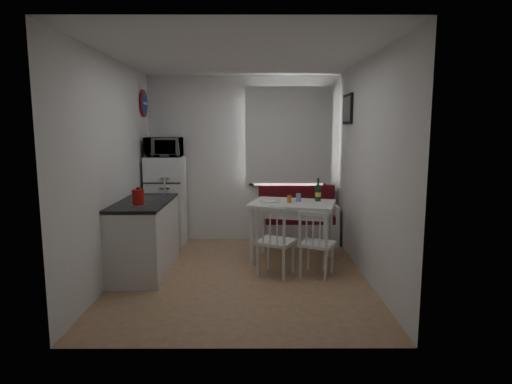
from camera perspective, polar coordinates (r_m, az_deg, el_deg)
floor at (r=5.32m, az=-2.02°, el=-11.08°), size 3.00×3.50×0.02m
ceiling at (r=5.08m, az=-2.18°, el=17.74°), size 3.00×3.50×0.02m
wall_back at (r=6.78m, az=-1.60°, el=4.40°), size 3.00×0.02×2.60m
wall_front at (r=3.30m, az=-3.11°, el=0.10°), size 3.00×0.02×2.60m
wall_left at (r=5.31m, az=-18.53°, el=2.84°), size 0.02×3.50×2.60m
wall_right at (r=5.21m, az=14.65°, el=2.90°), size 0.02×3.50×2.60m
window at (r=6.76m, az=4.37°, el=7.12°), size 1.22×0.06×1.47m
curtain at (r=6.69m, az=4.42°, el=7.54°), size 1.35×0.02×1.50m
kitchen_counter at (r=5.51m, az=-14.63°, el=-5.73°), size 0.62×1.32×1.16m
wall_sign at (r=6.68m, az=-14.67°, el=11.37°), size 0.03×0.40×0.40m
picture_frame at (r=6.26m, az=12.09°, el=10.75°), size 0.04×0.52×0.42m
bench at (r=6.72m, az=5.48°, el=-4.33°), size 1.25×0.48×0.89m
dining_table at (r=5.72m, az=4.91°, el=-2.26°), size 1.24×1.01×0.81m
chair_left at (r=5.10m, az=2.72°, el=-5.60°), size 0.54×0.55×0.47m
chair_right at (r=5.16m, az=8.30°, el=-5.93°), size 0.50×0.51×0.44m
fridge at (r=6.64m, az=-11.89°, el=-1.24°), size 0.54×0.54×1.36m
microwave at (r=6.51m, az=-12.20°, el=5.87°), size 0.52×0.35×0.29m
kettle at (r=5.01m, az=-15.43°, el=-0.69°), size 0.16×0.16×0.22m
wine_bottle at (r=5.82m, az=8.28°, el=0.32°), size 0.08×0.08×0.31m
drinking_glass_orange at (r=5.64m, az=4.46°, el=-0.96°), size 0.06×0.06×0.10m
drinking_glass_blue at (r=5.75m, az=5.67°, el=-0.74°), size 0.07×0.07×0.11m
plate at (r=5.71m, az=1.90°, el=-1.24°), size 0.25×0.25×0.02m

